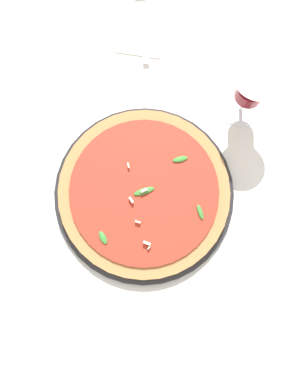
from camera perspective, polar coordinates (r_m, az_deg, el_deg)
name	(u,v)px	position (r m, az deg, el deg)	size (l,w,h in m)	color
ground_plane	(120,210)	(0.87, -3.04, -2.30)	(6.00, 6.00, 0.00)	silver
pizza_arugula_main	(144,193)	(0.85, 0.00, -0.16)	(0.34, 0.34, 0.05)	black
wine_glass	(253,87)	(0.84, 13.68, 12.77)	(0.10, 0.10, 0.16)	white
napkin	(143,23)	(1.00, -0.17, 20.72)	(0.15, 0.10, 0.01)	silver
fork	(142,18)	(1.00, -0.20, 21.24)	(0.20, 0.07, 0.00)	silver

